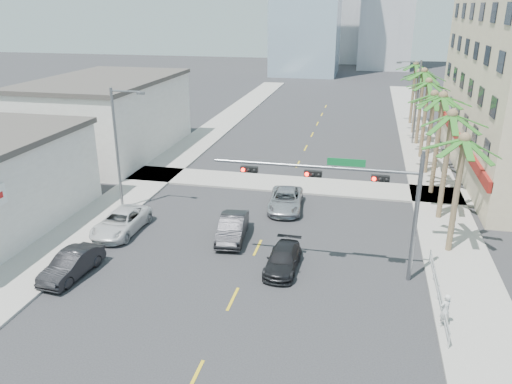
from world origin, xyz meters
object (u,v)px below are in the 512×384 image
Objects in this scene: traffic_signal_mast at (356,190)px; car_parked_far at (121,222)px; pedestrian at (445,310)px; car_lane_left at (232,228)px; car_parked_mid at (72,264)px; car_lane_right at (283,259)px; car_lane_center at (286,200)px.

car_parked_far is (-15.18, 2.32, -4.33)m from traffic_signal_mast.
car_parked_far is at bearing -53.68° from pedestrian.
car_parked_far is 7.55m from car_lane_left.
car_lane_right is (11.40, 3.32, -0.10)m from car_parked_mid.
traffic_signal_mast reaches higher than car_lane_right.
pedestrian is (4.52, -4.19, -4.08)m from traffic_signal_mast.
car_lane_right is 9.18m from pedestrian.
traffic_signal_mast is 2.60× the size of car_lane_right.
car_lane_right is at bearing -11.90° from car_parked_far.
traffic_signal_mast reaches higher than car_lane_center.
car_lane_right is at bearing -85.85° from car_lane_center.
traffic_signal_mast is at bearing -63.83° from car_lane_center.
pedestrian is (8.30, -3.91, 0.36)m from car_lane_right.
car_lane_right is at bearing -46.15° from car_lane_left.
car_lane_left is 2.79× the size of pedestrian.
car_parked_mid is at bearing -166.67° from traffic_signal_mast.
car_parked_mid is at bearing -89.08° from car_parked_far.
pedestrian reaches higher than car_lane_center.
traffic_signal_mast is at bearing -7.75° from car_parked_far.
pedestrian is (19.70, -6.51, 0.25)m from car_parked_far.
car_lane_right is (3.88, -3.24, -0.15)m from car_lane_left.
car_lane_left reaches higher than car_lane_center.
car_lane_left is at bearing 158.84° from traffic_signal_mast.
car_parked_mid is 1.02× the size of car_lane_right.
car_lane_left is at bearing 5.86° from car_parked_far.
traffic_signal_mast is at bearing 5.37° from car_lane_right.
traffic_signal_mast is at bearing 18.94° from car_parked_mid.
car_lane_right is 2.56× the size of pedestrian.
car_parked_mid is 2.61× the size of pedestrian.
pedestrian is (9.64, -12.89, 0.27)m from car_lane_center.
traffic_signal_mast is 10.99m from car_lane_center.
car_parked_mid is 0.84× the size of car_lane_center.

